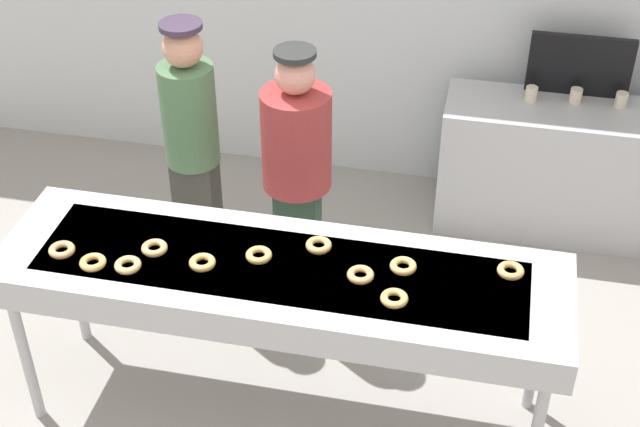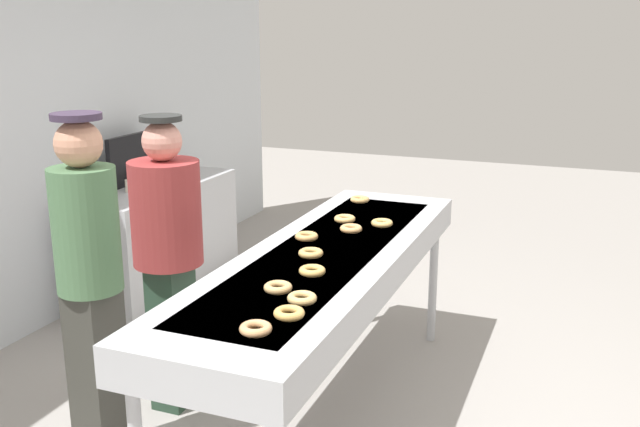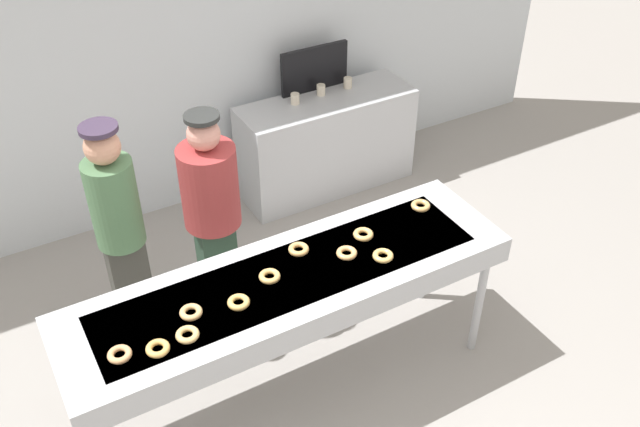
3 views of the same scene
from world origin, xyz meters
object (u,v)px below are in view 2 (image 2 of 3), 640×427
Objects in this scene: worker_assistant at (90,278)px; paper_cup_0 at (130,186)px; paper_cup_2 at (147,178)px; paper_cup_1 at (166,172)px; glazed_donut_9 at (345,219)px; fryer_conveyor at (325,267)px; glazed_donut_7 at (382,223)px; prep_counter at (161,238)px; glazed_donut_1 at (278,287)px; glazed_donut_3 at (312,271)px; menu_display at (134,159)px; glazed_donut_10 at (302,298)px; glazed_donut_5 at (311,253)px; glazed_donut_2 at (360,199)px; glazed_donut_4 at (307,236)px; glazed_donut_8 at (256,329)px; worker_baker at (168,243)px; glazed_donut_6 at (289,313)px.

worker_assistant is 18.54× the size of paper_cup_0.
paper_cup_1 is at bearing 0.75° from paper_cup_2.
glazed_donut_9 reaches higher than paper_cup_0.
worker_assistant is 18.54× the size of paper_cup_2.
fryer_conveyor is 2.62m from paper_cup_1.
worker_assistant is (-1.27, 1.03, -0.04)m from glazed_donut_7.
fryer_conveyor is 1.72× the size of prep_counter.
glazed_donut_1 is 1.00× the size of glazed_donut_3.
fryer_conveyor is 2.56m from menu_display.
prep_counter is 16.83× the size of paper_cup_2.
glazed_donut_10 is at bearing -133.00° from paper_cup_2.
glazed_donut_7 is at bearing -14.27° from glazed_donut_5.
fryer_conveyor is 1.06m from glazed_donut_2.
glazed_donut_4 is (0.50, 0.24, 0.00)m from glazed_donut_3.
glazed_donut_7 is 0.23m from glazed_donut_9.
glazed_donut_10 is 1.34× the size of paper_cup_1.
glazed_donut_4 is at bearing 48.42° from fryer_conveyor.
glazed_donut_8 is (-1.18, -0.29, 0.00)m from glazed_donut_4.
worker_baker is 17.70× the size of paper_cup_2.
glazed_donut_2 is 1.00× the size of glazed_donut_10.
fryer_conveyor is at bearing -122.46° from menu_display.
glazed_donut_9 is at bearing -171.81° from glazed_donut_2.
worker_baker is (0.72, 1.04, -0.04)m from glazed_donut_6.
fryer_conveyor is at bearing -125.20° from prep_counter.
glazed_donut_9 is (1.59, 0.22, 0.00)m from glazed_donut_8.
paper_cup_1 is at bearing -150.58° from worker_baker.
worker_assistant is at bearing -148.89° from menu_display.
glazed_donut_4 is 2.23m from prep_counter.
menu_display is (1.48, 2.12, 0.08)m from glazed_donut_5.
glazed_donut_2 is 1.36m from worker_baker.
paper_cup_1 is (1.77, 1.18, -0.03)m from worker_baker.
glazed_donut_1 is at bearing -137.51° from paper_cup_1.
paper_cup_2 is at bearing 67.38° from glazed_donut_9.
paper_cup_0 is 0.27m from paper_cup_2.
glazed_donut_4 and glazed_donut_7 have the same top height.
glazed_donut_5 reaches higher than fryer_conveyor.
glazed_donut_7 and glazed_donut_8 have the same top height.
glazed_donut_6 is 1.27m from worker_baker.
glazed_donut_7 is at bearing -36.53° from glazed_donut_4.
paper_cup_2 is (2.40, 2.16, -0.07)m from glazed_donut_8.
glazed_donut_6 is at bearing -168.26° from fryer_conveyor.
worker_baker is (-0.01, 0.83, -0.04)m from glazed_donut_5.
glazed_donut_3 is at bearing -154.56° from glazed_donut_4.
glazed_donut_7 and glazed_donut_10 have the same top height.
glazed_donut_8 is (-1.58, 0.01, 0.00)m from glazed_donut_7.
glazed_donut_8 is at bearing 162.65° from glazed_donut_6.
glazed_donut_7 is 1.34× the size of paper_cup_0.
menu_display is (1.72, 2.23, 0.08)m from glazed_donut_3.
worker_assistant reaches higher than worker_baker.
worker_baker is 1.98m from menu_display.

